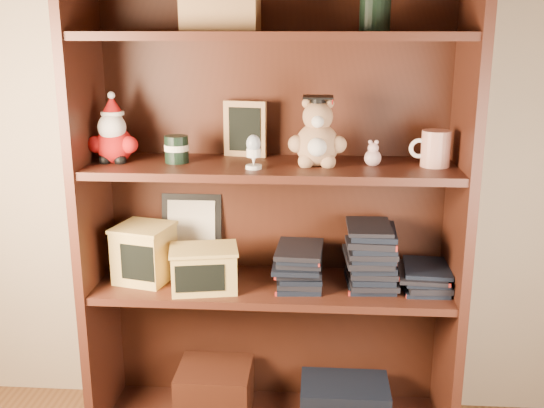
{
  "coord_description": "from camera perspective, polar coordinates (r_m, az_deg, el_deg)",
  "views": [
    {
      "loc": [
        0.35,
        -0.64,
        1.36
      ],
      "look_at": [
        0.21,
        1.3,
        0.82
      ],
      "focal_mm": 42.0,
      "sensor_mm": 36.0,
      "label": 1
    }
  ],
  "objects": [
    {
      "name": "santa_plush",
      "position": [
        2.06,
        -14.04,
        5.93
      ],
      "size": [
        0.16,
        0.12,
        0.23
      ],
      "color": "#A50F0F",
      "rests_on": "shelf_upper"
    },
    {
      "name": "teacher_mug",
      "position": [
        2.0,
        14.38,
        4.84
      ],
      "size": [
        0.12,
        0.09,
        0.11
      ],
      "color": "silver",
      "rests_on": "shelf_upper"
    },
    {
      "name": "certificate_frame",
      "position": [
        2.23,
        -7.2,
        -2.39
      ],
      "size": [
        0.21,
        0.05,
        0.26
      ],
      "color": "black",
      "rests_on": "shelf_lower"
    },
    {
      "name": "pencils_box",
      "position": [
        2.04,
        -6.12,
        -5.75
      ],
      "size": [
        0.24,
        0.19,
        0.14
      ],
      "color": "#D9B459",
      "rests_on": "shelf_lower"
    },
    {
      "name": "treats_box",
      "position": [
        2.14,
        -11.38,
        -4.3
      ],
      "size": [
        0.21,
        0.21,
        0.19
      ],
      "color": "#D9B459",
      "rests_on": "shelf_lower"
    },
    {
      "name": "teachers_tin",
      "position": [
        2.02,
        -8.55,
        4.91
      ],
      "size": [
        0.08,
        0.08,
        0.08
      ],
      "color": "black",
      "rests_on": "shelf_upper"
    },
    {
      "name": "shelf_lower",
      "position": [
        2.11,
        -0.0,
        -7.41
      ],
      "size": [
        1.14,
        0.33,
        0.02
      ],
      "color": "#401C12",
      "rests_on": "ground"
    },
    {
      "name": "bookcase",
      "position": [
        2.08,
        0.03,
        -0.72
      ],
      "size": [
        1.2,
        0.35,
        1.6
      ],
      "color": "#401C12",
      "rests_on": "ground"
    },
    {
      "name": "book_stack_right",
      "position": [
        2.12,
        13.49,
        -6.27
      ],
      "size": [
        0.14,
        0.2,
        0.08
      ],
      "color": "black",
      "rests_on": "shelf_lower"
    },
    {
      "name": "book_stack_mid",
      "position": [
        2.07,
        8.77,
        -4.81
      ],
      "size": [
        0.14,
        0.2,
        0.19
      ],
      "color": "black",
      "rests_on": "shelf_lower"
    },
    {
      "name": "chalkboard_plaque",
      "position": [
        2.09,
        -2.43,
        6.65
      ],
      "size": [
        0.14,
        0.09,
        0.18
      ],
      "color": "#9E7547",
      "rests_on": "shelf_upper"
    },
    {
      "name": "egg_cup",
      "position": [
        1.91,
        -1.66,
        4.81
      ],
      "size": [
        0.05,
        0.05,
        0.1
      ],
      "color": "white",
      "rests_on": "shelf_upper"
    },
    {
      "name": "pink_figurine",
      "position": [
        1.98,
        9.03,
        4.31
      ],
      "size": [
        0.05,
        0.05,
        0.08
      ],
      "color": "#CD9F9E",
      "rests_on": "shelf_upper"
    },
    {
      "name": "shelf_upper",
      "position": [
        1.99,
        -0.0,
        3.26
      ],
      "size": [
        1.14,
        0.33,
        0.02
      ],
      "color": "#401C12",
      "rests_on": "ground"
    },
    {
      "name": "book_stack_left",
      "position": [
        2.08,
        2.47,
        -5.53
      ],
      "size": [
        0.14,
        0.2,
        0.13
      ],
      "color": "black",
      "rests_on": "shelf_lower"
    },
    {
      "name": "grad_teddy_bear",
      "position": [
        1.96,
        4.09,
        5.87
      ],
      "size": [
        0.18,
        0.15,
        0.22
      ],
      "color": "tan",
      "rests_on": "shelf_upper"
    }
  ]
}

